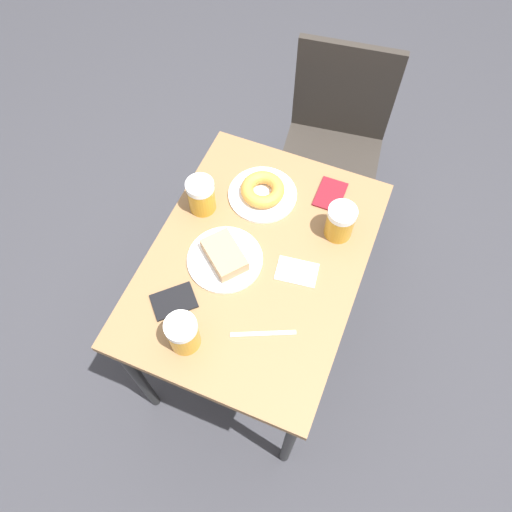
% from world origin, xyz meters
% --- Properties ---
extents(ground_plane, '(8.00, 8.00, 0.00)m').
position_xyz_m(ground_plane, '(0.00, 0.00, 0.00)').
color(ground_plane, '#333338').
extents(table, '(0.64, 0.88, 0.73)m').
position_xyz_m(table, '(0.00, 0.00, 0.65)').
color(table, olive).
rests_on(table, ground_plane).
extents(chair, '(0.45, 0.45, 0.89)m').
position_xyz_m(chair, '(0.03, 0.79, 0.53)').
color(chair, '#2D2823').
rests_on(chair, ground_plane).
extents(plate_with_cake, '(0.23, 0.23, 0.05)m').
position_xyz_m(plate_with_cake, '(-0.09, -0.04, 0.75)').
color(plate_with_cake, white).
rests_on(plate_with_cake, table).
extents(plate_with_donut, '(0.23, 0.23, 0.05)m').
position_xyz_m(plate_with_donut, '(-0.07, 0.23, 0.75)').
color(plate_with_donut, white).
rests_on(plate_with_donut, table).
extents(beer_mug_left, '(0.09, 0.09, 0.12)m').
position_xyz_m(beer_mug_left, '(-0.08, -0.32, 0.79)').
color(beer_mug_left, '#C68C23').
rests_on(beer_mug_left, table).
extents(beer_mug_center, '(0.09, 0.09, 0.12)m').
position_xyz_m(beer_mug_center, '(-0.23, 0.12, 0.79)').
color(beer_mug_center, '#C68C23').
rests_on(beer_mug_center, table).
extents(beer_mug_right, '(0.09, 0.09, 0.12)m').
position_xyz_m(beer_mug_right, '(0.20, 0.19, 0.79)').
color(beer_mug_right, '#C68C23').
rests_on(beer_mug_right, table).
extents(napkin_folded, '(0.13, 0.10, 0.00)m').
position_xyz_m(napkin_folded, '(0.13, 0.01, 0.73)').
color(napkin_folded, white).
rests_on(napkin_folded, table).
extents(fork, '(0.18, 0.09, 0.00)m').
position_xyz_m(fork, '(0.11, -0.22, 0.73)').
color(fork, silver).
rests_on(fork, table).
extents(passport_near_edge, '(0.09, 0.13, 0.01)m').
position_xyz_m(passport_near_edge, '(0.14, 0.32, 0.74)').
color(passport_near_edge, maroon).
rests_on(passport_near_edge, table).
extents(passport_far_edge, '(0.15, 0.15, 0.01)m').
position_xyz_m(passport_far_edge, '(-0.17, -0.22, 0.74)').
color(passport_far_edge, black).
rests_on(passport_far_edge, table).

